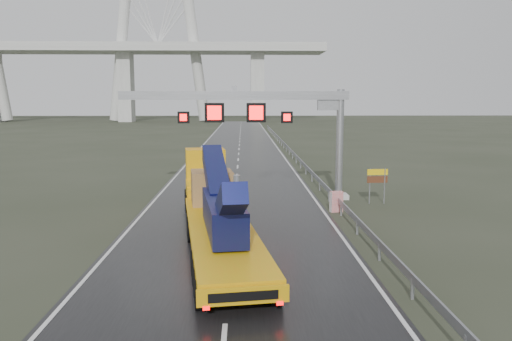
{
  "coord_description": "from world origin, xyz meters",
  "views": [
    {
      "loc": [
        0.54,
        -14.54,
        6.5
      ],
      "look_at": [
        1.15,
        8.81,
        3.2
      ],
      "focal_mm": 35.0,
      "sensor_mm": 36.0,
      "label": 1
    }
  ],
  "objects_px": {
    "heavy_haul_truck": "(214,198)",
    "striped_barrier": "(336,202)",
    "sign_gantry": "(267,114)",
    "exit_sign_pair": "(377,179)"
  },
  "relations": [
    {
      "from": "heavy_haul_truck",
      "to": "striped_barrier",
      "type": "bearing_deg",
      "value": 22.69
    },
    {
      "from": "sign_gantry",
      "to": "exit_sign_pair",
      "type": "distance_m",
      "value": 8.17
    },
    {
      "from": "exit_sign_pair",
      "to": "striped_barrier",
      "type": "xyz_separation_m",
      "value": [
        -3.0,
        -2.26,
        -0.97
      ]
    },
    {
      "from": "sign_gantry",
      "to": "heavy_haul_truck",
      "type": "height_order",
      "value": "sign_gantry"
    },
    {
      "from": "striped_barrier",
      "to": "exit_sign_pair",
      "type": "bearing_deg",
      "value": 24.31
    },
    {
      "from": "sign_gantry",
      "to": "heavy_haul_truck",
      "type": "distance_m",
      "value": 9.51
    },
    {
      "from": "sign_gantry",
      "to": "exit_sign_pair",
      "type": "bearing_deg",
      "value": -14.14
    },
    {
      "from": "sign_gantry",
      "to": "heavy_haul_truck",
      "type": "relative_size",
      "value": 0.82
    },
    {
      "from": "exit_sign_pair",
      "to": "striped_barrier",
      "type": "distance_m",
      "value": 3.88
    },
    {
      "from": "exit_sign_pair",
      "to": "striped_barrier",
      "type": "bearing_deg",
      "value": -146.96
    }
  ]
}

